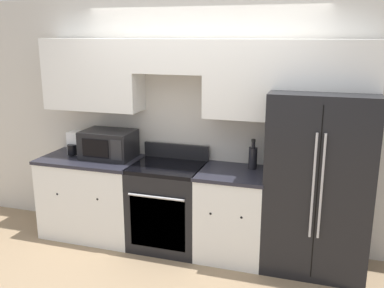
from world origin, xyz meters
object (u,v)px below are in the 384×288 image
refrigerator (318,181)px  microwave (109,144)px  bottle (253,157)px  oven_range (168,205)px

refrigerator → microwave: (-2.22, -0.00, 0.19)m
refrigerator → bottle: bearing=172.6°
oven_range → bottle: size_ratio=3.46×
refrigerator → microwave: refrigerator is taller
microwave → bottle: bearing=3.1°
oven_range → microwave: bearing=174.2°
oven_range → bottle: bottle is taller
oven_range → bottle: bearing=10.3°
bottle → refrigerator: bearing=-7.4°
microwave → bottle: (1.57, 0.08, -0.03)m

